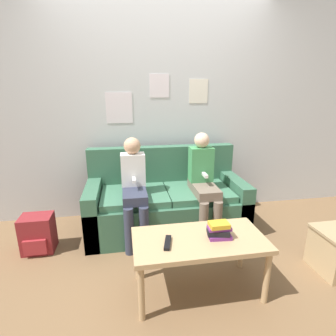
% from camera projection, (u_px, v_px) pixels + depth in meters
% --- Properties ---
extents(ground_plane, '(10.00, 10.00, 0.00)m').
position_uv_depth(ground_plane, '(174.00, 252.00, 2.51)').
color(ground_plane, brown).
extents(wall_back, '(8.00, 0.06, 2.60)m').
position_uv_depth(wall_back, '(159.00, 107.00, 3.05)').
color(wall_back, silver).
rests_on(wall_back, ground_plane).
extents(couch, '(1.67, 0.76, 0.87)m').
position_uv_depth(couch, '(166.00, 203.00, 2.90)').
color(couch, '#38664C').
rests_on(couch, ground_plane).
extents(coffee_table, '(0.97, 0.49, 0.45)m').
position_uv_depth(coffee_table, '(199.00, 244.00, 1.92)').
color(coffee_table, tan).
rests_on(coffee_table, ground_plane).
extents(person_left, '(0.24, 0.53, 1.04)m').
position_uv_depth(person_left, '(134.00, 186.00, 2.58)').
color(person_left, '#33384C').
rests_on(person_left, ground_plane).
extents(person_right, '(0.24, 0.53, 1.07)m').
position_uv_depth(person_right, '(204.00, 181.00, 2.69)').
color(person_right, '#756656').
rests_on(person_right, ground_plane).
extents(tv_remote, '(0.08, 0.17, 0.02)m').
position_uv_depth(tv_remote, '(168.00, 243.00, 1.83)').
color(tv_remote, black).
rests_on(tv_remote, coffee_table).
extents(book_stack, '(0.18, 0.13, 0.12)m').
position_uv_depth(book_stack, '(219.00, 230.00, 1.89)').
color(book_stack, '#7A3389').
rests_on(book_stack, coffee_table).
extents(backpack, '(0.29, 0.25, 0.36)m').
position_uv_depth(backpack, '(38.00, 234.00, 2.48)').
color(backpack, maroon).
rests_on(backpack, ground_plane).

